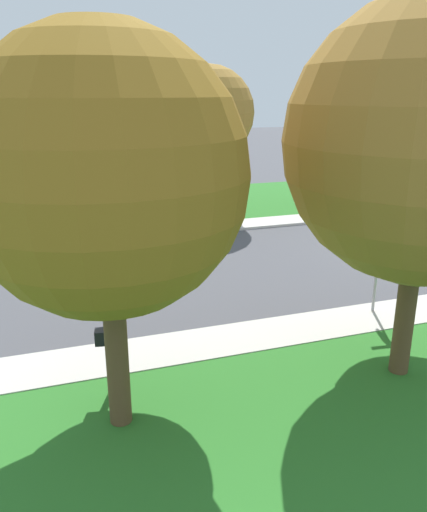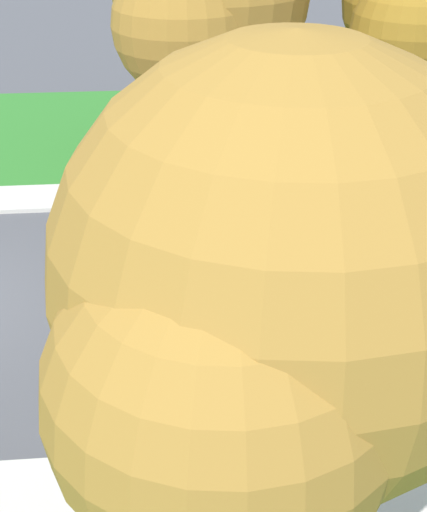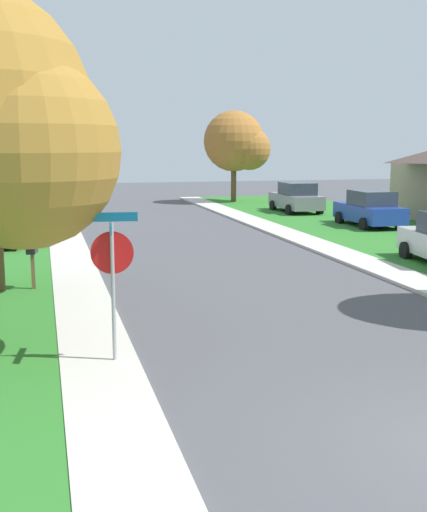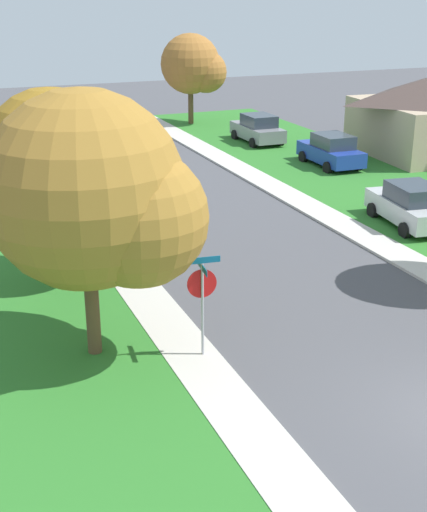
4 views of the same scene
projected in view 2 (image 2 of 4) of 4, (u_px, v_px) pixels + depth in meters
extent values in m
cube|color=#2D7528|center=(401.00, 122.00, 22.24)|extent=(8.00, 56.00, 0.08)
cylinder|color=#9E9EA3|center=(168.00, 149.00, 16.74)|extent=(0.07, 0.07, 2.60)
cylinder|color=red|center=(170.00, 118.00, 16.37)|extent=(0.76, 0.12, 0.76)
cylinder|color=white|center=(170.00, 118.00, 16.37)|extent=(0.66, 0.08, 0.67)
cylinder|color=red|center=(171.00, 118.00, 16.37)|extent=(0.54, 0.07, 0.55)
cube|color=#0F5B84|center=(167.00, 91.00, 16.06)|extent=(0.92, 0.13, 0.16)
cube|color=#0F5B84|center=(167.00, 99.00, 16.15)|extent=(0.13, 0.92, 0.16)
sphere|color=#A2742E|center=(284.00, 270.00, 5.76)|extent=(3.78, 3.78, 3.78)
sphere|color=#A2742E|center=(224.00, 389.00, 5.21)|extent=(2.65, 2.65, 2.65)
cylinder|color=brown|center=(211.00, 111.00, 19.00)|extent=(0.36, 0.36, 2.72)
sphere|color=olive|center=(184.00, 25.00, 16.79)|extent=(3.41, 3.41, 3.41)
cylinder|color=brown|center=(410.00, 108.00, 19.28)|extent=(0.36, 0.36, 2.70)
sphere|color=olive|center=(410.00, 29.00, 17.32)|extent=(2.88, 2.88, 2.88)
cube|color=brown|center=(417.00, 149.00, 18.91)|extent=(0.10, 0.10, 1.05)
cube|color=black|center=(421.00, 125.00, 18.58)|extent=(0.32, 0.51, 0.26)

